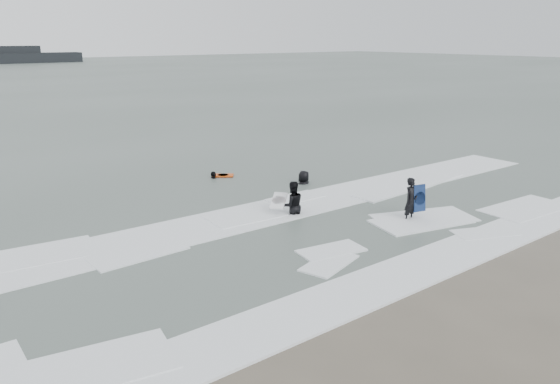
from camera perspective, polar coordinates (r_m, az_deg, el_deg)
ground at (r=15.86m, az=11.07°, el=-7.81°), size 320.00×320.00×0.00m
surfer_centre at (r=19.85m, az=13.38°, el=-3.03°), size 0.61×0.43×1.62m
surfer_wading at (r=20.04m, az=1.29°, el=-2.40°), size 1.07×0.95×1.82m
surfer_right_near at (r=25.16m, az=-6.94°, el=1.33°), size 0.89×0.90×1.53m
surfer_right_far at (r=24.10m, az=2.51°, el=0.77°), size 0.98×0.75×1.78m
surf_foam at (r=18.31m, az=2.46°, el=-4.08°), size 30.03×9.06×0.09m
bodyboards at (r=21.44m, az=1.82°, el=0.23°), size 4.29×10.07×1.25m
vessel_horizon at (r=147.01m, az=-25.82°, el=12.58°), size 29.31×5.23×3.98m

